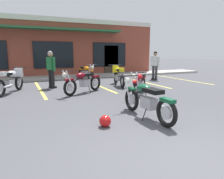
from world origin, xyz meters
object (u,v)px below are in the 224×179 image
Objects in this scene: motorcycle_foreground_classic at (147,99)px; motorcycle_orange_scrambler at (86,72)px; motorcycle_cream_vintage at (11,80)px; motorcycle_black_cruiser at (118,75)px; person_in_black_shirt at (51,67)px; motorcycle_red_sportbike at (83,82)px; helmet_on_pavement at (105,121)px; motorcycle_silver_naked at (139,83)px; person_by_back_row at (155,64)px.

motorcycle_orange_scrambler is at bearing 84.39° from motorcycle_foreground_classic.
motorcycle_foreground_classic is at bearing -58.05° from motorcycle_cream_vintage.
motorcycle_orange_scrambler is at bearing 110.01° from motorcycle_black_cruiser.
motorcycle_orange_scrambler is at bearing 32.18° from motorcycle_cream_vintage.
motorcycle_orange_scrambler is at bearing 41.59° from person_in_black_shirt.
motorcycle_orange_scrambler is (-0.90, 2.48, -0.07)m from motorcycle_black_cruiser.
motorcycle_orange_scrambler is 1.26× the size of person_in_black_shirt.
motorcycle_orange_scrambler is (1.25, 3.70, 0.00)m from motorcycle_red_sportbike.
person_in_black_shirt reaches higher than motorcycle_cream_vintage.
helmet_on_pavement is (-0.66, -3.90, -0.33)m from motorcycle_red_sportbike.
person_by_back_row is (3.27, 3.56, 0.49)m from motorcycle_silver_naked.
motorcycle_black_cruiser and motorcycle_orange_scrambler have the same top height.
motorcycle_foreground_classic is 7.54m from person_by_back_row.
motorcycle_silver_naked is (-0.35, -2.51, -0.07)m from motorcycle_black_cruiser.
motorcycle_foreground_classic is at bearing 8.92° from helmet_on_pavement.
motorcycle_black_cruiser is 1.24× the size of person_in_black_shirt.
motorcycle_black_cruiser is 1.06× the size of motorcycle_cream_vintage.
motorcycle_orange_scrambler is 4.11m from person_by_back_row.
motorcycle_orange_scrambler is at bearing 75.89° from helmet_on_pavement.
motorcycle_foreground_classic is 1.12× the size of motorcycle_red_sportbike.
motorcycle_cream_vintage is at bearing -164.56° from person_in_black_shirt.
motorcycle_foreground_classic is 1.00× the size of motorcycle_orange_scrambler.
person_in_black_shirt is at bearing -174.86° from person_by_back_row.
helmet_on_pavement is at bearing -69.54° from motorcycle_cream_vintage.
helmet_on_pavement is (-1.91, -7.60, -0.33)m from motorcycle_orange_scrambler.
motorcycle_orange_scrambler is (-0.56, 4.99, 0.00)m from motorcycle_silver_naked.
helmet_on_pavement is at bearing -99.64° from motorcycle_red_sportbike.
motorcycle_black_cruiser reaches higher than helmet_on_pavement.
motorcycle_black_cruiser is 0.99× the size of motorcycle_orange_scrambler.
person_in_black_shirt is at bearing 93.14° from helmet_on_pavement.
person_by_back_row reaches higher than motorcycle_black_cruiser.
motorcycle_cream_vintage is at bearing 179.20° from motorcycle_black_cruiser.
person_by_back_row reaches higher than motorcycle_foreground_classic.
helmet_on_pavement is at bearing -104.11° from motorcycle_orange_scrambler.
person_by_back_row is (3.83, -1.43, 0.49)m from motorcycle_orange_scrambler.
motorcycle_silver_naked is 1.01× the size of person_by_back_row.
motorcycle_black_cruiser is at bearing -0.80° from motorcycle_cream_vintage.
motorcycle_red_sportbike is at bearing 144.48° from motorcycle_silver_naked.
motorcycle_foreground_classic is at bearing -74.68° from person_in_black_shirt.
motorcycle_cream_vintage is 5.54m from helmet_on_pavement.
person_by_back_row is at bearing 47.10° from helmet_on_pavement.
motorcycle_cream_vintage is at bearing 149.70° from motorcycle_silver_naked.
person_in_black_shirt is 1.00× the size of person_by_back_row.
motorcycle_foreground_classic is at bearing -127.26° from person_by_back_row.
person_in_black_shirt is (-1.49, 5.44, 0.49)m from motorcycle_foreground_classic.
motorcycle_black_cruiser and motorcycle_cream_vintage have the same top height.
person_by_back_row is (4.55, 5.99, 0.49)m from motorcycle_foreground_classic.
person_in_black_shirt is at bearing 105.32° from motorcycle_foreground_classic.
motorcycle_silver_naked is at bearing 62.01° from motorcycle_foreground_classic.
motorcycle_silver_naked is 4.13m from person_in_black_shirt.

